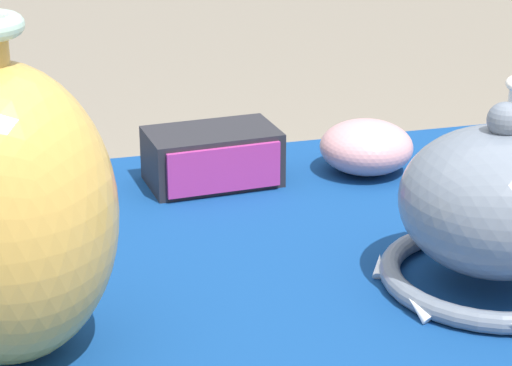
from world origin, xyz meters
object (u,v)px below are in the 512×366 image
at_px(vase_dome_bell, 496,213).
at_px(mosaic_tile_box, 213,157).
at_px(vase_tall_bulbous, 1,213).
at_px(bowl_shallow_rose, 366,147).

relative_size(vase_dome_bell, mosaic_tile_box, 1.40).
xyz_separation_m(vase_tall_bulbous, vase_dome_bell, (0.48, 0.01, -0.06)).
relative_size(vase_dome_bell, bowl_shallow_rose, 1.95).
height_order(vase_dome_bell, mosaic_tile_box, vase_dome_bell).
xyz_separation_m(mosaic_tile_box, bowl_shallow_rose, (0.21, -0.02, -0.00)).
distance_m(mosaic_tile_box, bowl_shallow_rose, 0.21).
distance_m(vase_tall_bulbous, mosaic_tile_box, 0.47).
distance_m(vase_dome_bell, bowl_shallow_rose, 0.34).
bearing_deg(vase_tall_bulbous, vase_dome_bell, 0.94).
height_order(mosaic_tile_box, bowl_shallow_rose, mosaic_tile_box).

